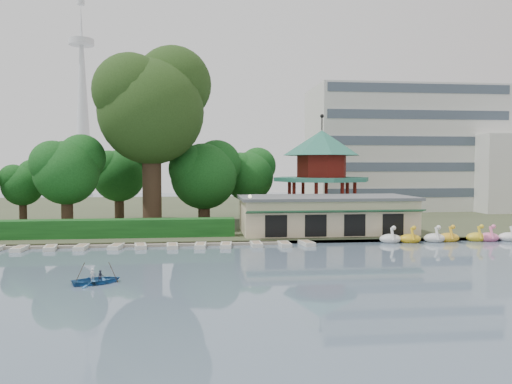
{
  "coord_description": "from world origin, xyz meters",
  "views": [
    {
      "loc": [
        -3.35,
        -30.49,
        7.56
      ],
      "look_at": [
        2.0,
        18.0,
        5.0
      ],
      "focal_mm": 35.0,
      "sensor_mm": 36.0,
      "label": 1
    }
  ],
  "objects": [
    {
      "name": "embankment",
      "position": [
        0.0,
        17.3,
        0.15
      ],
      "size": [
        220.0,
        0.6,
        0.3
      ],
      "primitive_type": "cube",
      "color": "gray",
      "rests_on": "ground"
    },
    {
      "name": "dock",
      "position": [
        -12.0,
        17.2,
        0.12
      ],
      "size": [
        34.0,
        1.6,
        0.24
      ],
      "primitive_type": "cube",
      "color": "gray",
      "rests_on": "ground"
    },
    {
      "name": "moored_rowboats",
      "position": [
        -10.06,
        15.79,
        0.18
      ],
      "size": [
        34.79,
        2.78,
        0.36
      ],
      "color": "silver",
      "rests_on": "ground"
    },
    {
      "name": "pavilion",
      "position": [
        12.0,
        32.0,
        7.48
      ],
      "size": [
        12.4,
        12.4,
        13.5
      ],
      "color": "beige",
      "rests_on": "shore"
    },
    {
      "name": "small_trees",
      "position": [
        -11.27,
        31.52,
        6.71
      ],
      "size": [
        40.08,
        17.02,
        10.69
      ],
      "color": "#3A281C",
      "rests_on": "shore"
    },
    {
      "name": "hedge",
      "position": [
        -15.0,
        20.5,
        1.3
      ],
      "size": [
        30.0,
        2.0,
        1.8
      ],
      "primitive_type": "cube",
      "color": "#18511A",
      "rests_on": "shore"
    },
    {
      "name": "broadcast_tower",
      "position": [
        -42.0,
        140.0,
        33.98
      ],
      "size": [
        8.0,
        8.0,
        96.0
      ],
      "color": "silver",
      "rests_on": "ground"
    },
    {
      "name": "rowboat_with_passengers",
      "position": [
        -10.07,
        2.16,
        0.44
      ],
      "size": [
        5.08,
        4.39,
        2.01
      ],
      "color": "#29619B",
      "rests_on": "ground"
    },
    {
      "name": "swan_boats",
      "position": [
        22.64,
        16.58,
        0.4
      ],
      "size": [
        17.37,
        2.12,
        1.92
      ],
      "color": "white",
      "rests_on": "ground"
    },
    {
      "name": "boathouse",
      "position": [
        10.0,
        21.97,
        2.37
      ],
      "size": [
        18.6,
        9.39,
        3.9
      ],
      "color": "beige",
      "rests_on": "shore"
    },
    {
      "name": "big_tree",
      "position": [
        -8.84,
        28.19,
        14.84
      ],
      "size": [
        13.27,
        12.36,
        21.32
      ],
      "color": "#3A281C",
      "rests_on": "shore"
    },
    {
      "name": "shore",
      "position": [
        0.0,
        52.0,
        0.2
      ],
      "size": [
        220.0,
        70.0,
        0.4
      ],
      "primitive_type": "cube",
      "color": "#424930",
      "rests_on": "ground"
    },
    {
      "name": "lamp_post",
      "position": [
        1.5,
        19.0,
        3.34
      ],
      "size": [
        0.36,
        0.36,
        4.28
      ],
      "color": "black",
      "rests_on": "shore"
    },
    {
      "name": "office_building",
      "position": [
        32.67,
        49.0,
        9.73
      ],
      "size": [
        38.0,
        18.0,
        20.0
      ],
      "color": "silver",
      "rests_on": "shore"
    },
    {
      "name": "ground_plane",
      "position": [
        0.0,
        0.0,
        0.0
      ],
      "size": [
        220.0,
        220.0,
        0.0
      ],
      "primitive_type": "plane",
      "color": "slate",
      "rests_on": "ground"
    }
  ]
}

